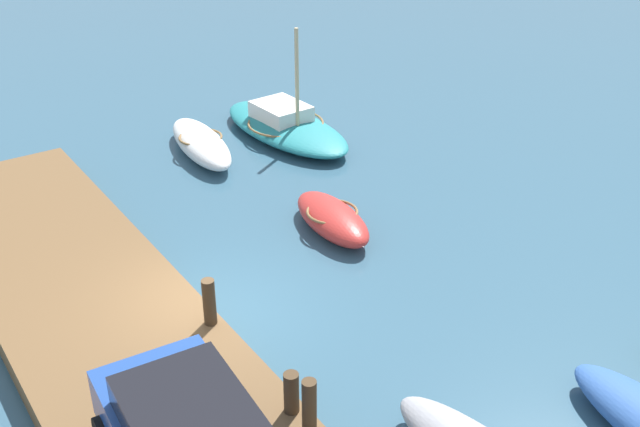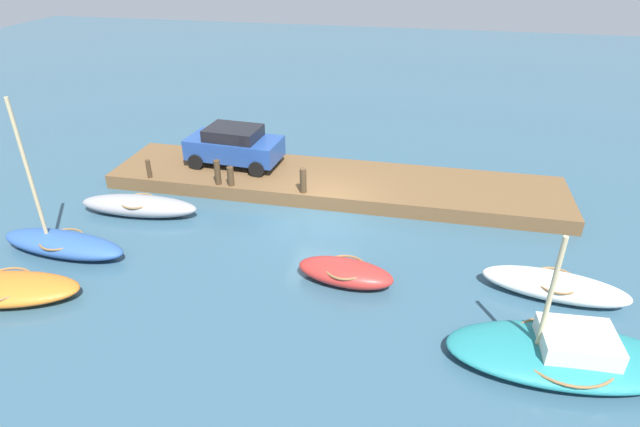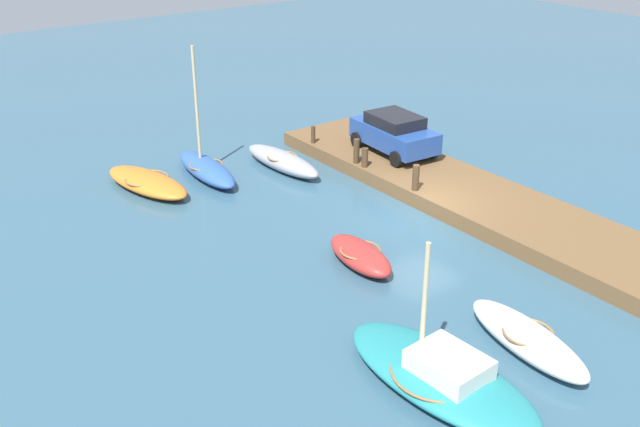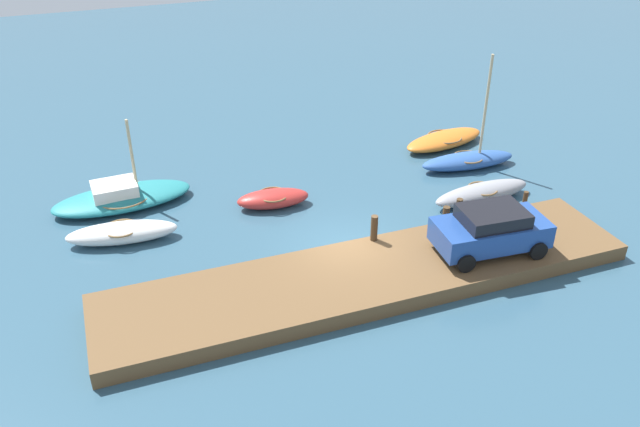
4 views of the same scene
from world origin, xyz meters
TOP-DOWN VIEW (x-y plane):
  - ground_plane at (0.00, 0.00)m, footprint 84.00×84.00m
  - dock_platform at (0.00, -2.11)m, footprint 18.17×3.76m
  - rowboat_grey at (6.63, 1.50)m, footprint 4.49×1.46m
  - rowboat_blue at (7.75, 4.39)m, footprint 4.51×1.58m
  - rowboat_white at (-7.52, 3.47)m, footprint 4.15×1.79m
  - motorboat_orange at (7.94, 6.86)m, footprint 4.65×2.48m
  - dinghy_red at (-1.53, 4.05)m, footprint 3.04×1.54m
  - sailboat_teal at (-7.26, 6.28)m, footprint 5.66×2.66m
  - mooring_post_west at (0.86, -0.48)m, footprint 0.25×0.25m
  - mooring_post_mid_west at (3.75, -0.48)m, footprint 0.26×0.26m
  - mooring_post_mid_east at (4.28, -0.48)m, footprint 0.24×0.24m
  - mooring_post_east at (7.20, -0.48)m, footprint 0.18×0.18m
  - parked_car at (4.30, -2.49)m, footprint 3.98×2.29m

SIDE VIEW (x-z plane):
  - ground_plane at x=0.00m, z-range 0.00..0.00m
  - dock_platform at x=0.00m, z-range 0.00..0.56m
  - motorboat_orange at x=7.94m, z-range 0.01..0.62m
  - dinghy_red at x=-1.53m, z-range 0.01..0.70m
  - rowboat_white at x=-7.52m, z-range 0.01..0.72m
  - rowboat_grey at x=6.63m, z-range 0.01..0.74m
  - sailboat_teal at x=-7.26m, z-range -1.42..2.18m
  - rowboat_blue at x=7.75m, z-range -2.20..2.96m
  - mooring_post_east at x=7.20m, z-range 0.56..1.31m
  - mooring_post_mid_west at x=3.75m, z-range 0.56..1.33m
  - mooring_post_west at x=0.86m, z-range 0.56..1.53m
  - mooring_post_mid_east at x=4.28m, z-range 0.56..1.56m
  - parked_car at x=4.30m, z-range 0.61..2.23m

